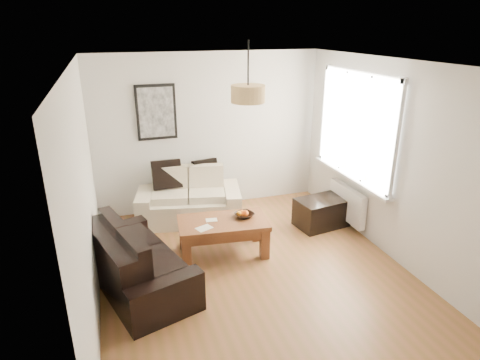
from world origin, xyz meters
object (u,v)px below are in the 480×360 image
object	(u,v)px
loveseat_cream	(189,196)
sofa_leather	(137,258)
coffee_table	(223,237)
ottoman	(321,212)

from	to	relation	value
loveseat_cream	sofa_leather	xyz separation A→B (m)	(-0.95, -1.61, -0.03)
loveseat_cream	coffee_table	xyz separation A→B (m)	(0.23, -1.19, -0.16)
loveseat_cream	sofa_leather	bearing A→B (deg)	-108.35
loveseat_cream	ottoman	size ratio (longest dim) A/B	2.08
coffee_table	ottoman	world-z (taller)	coffee_table
loveseat_cream	sofa_leather	size ratio (longest dim) A/B	0.93
ottoman	sofa_leather	bearing A→B (deg)	-165.48
coffee_table	ottoman	xyz separation A→B (m)	(1.70, 0.32, -0.02)
sofa_leather	coffee_table	world-z (taller)	sofa_leather
coffee_table	loveseat_cream	bearing A→B (deg)	100.90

